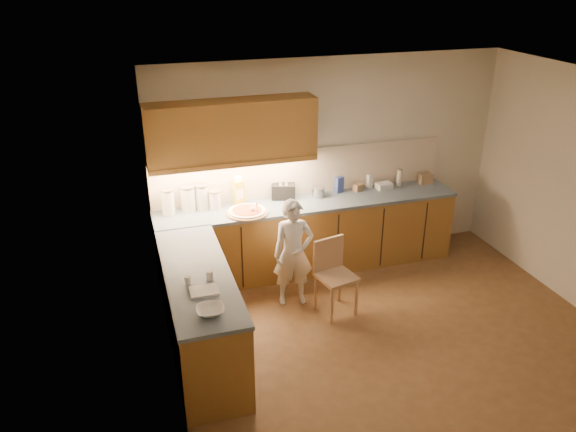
# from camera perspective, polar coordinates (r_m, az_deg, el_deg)

# --- Properties ---
(room) EXTENTS (4.54, 4.50, 2.62)m
(room) POSITION_cam_1_polar(r_m,az_deg,el_deg) (5.30, 12.20, 2.57)
(room) COLOR brown
(room) RESTS_ON ground
(l_counter) EXTENTS (3.77, 2.62, 0.92)m
(l_counter) POSITION_cam_1_polar(r_m,az_deg,el_deg) (6.54, -1.16, -4.27)
(l_counter) COLOR olive
(l_counter) RESTS_ON ground
(backsplash) EXTENTS (3.75, 0.02, 0.58)m
(backsplash) POSITION_cam_1_polar(r_m,az_deg,el_deg) (7.02, 1.43, 4.53)
(backsplash) COLOR beige
(backsplash) RESTS_ON l_counter
(upper_cabinets) EXTENTS (1.95, 0.36, 0.73)m
(upper_cabinets) POSITION_cam_1_polar(r_m,az_deg,el_deg) (6.45, -5.74, 8.57)
(upper_cabinets) COLOR olive
(upper_cabinets) RESTS_ON ground
(pizza_on_board) EXTENTS (0.49, 0.49, 0.20)m
(pizza_on_board) POSITION_cam_1_polar(r_m,az_deg,el_deg) (6.55, -4.16, 0.45)
(pizza_on_board) COLOR tan
(pizza_on_board) RESTS_ON l_counter
(child) EXTENTS (0.49, 0.35, 1.26)m
(child) POSITION_cam_1_polar(r_m,az_deg,el_deg) (6.28, 0.55, -3.78)
(child) COLOR silver
(child) RESTS_ON ground
(wooden_chair) EXTENTS (0.46, 0.46, 0.85)m
(wooden_chair) POSITION_cam_1_polar(r_m,az_deg,el_deg) (6.23, 4.61, -5.56)
(wooden_chair) COLOR tan
(wooden_chair) RESTS_ON ground
(mixing_bowl) EXTENTS (0.24, 0.24, 0.06)m
(mixing_bowl) POSITION_cam_1_polar(r_m,az_deg,el_deg) (4.79, -7.91, -9.50)
(mixing_bowl) COLOR white
(mixing_bowl) RESTS_ON l_counter
(canister_a) EXTENTS (0.16, 0.16, 0.31)m
(canister_a) POSITION_cam_1_polar(r_m,az_deg,el_deg) (6.60, -12.10, 1.43)
(canister_a) COLOR white
(canister_a) RESTS_ON l_counter
(canister_b) EXTENTS (0.18, 0.18, 0.31)m
(canister_b) POSITION_cam_1_polar(r_m,az_deg,el_deg) (6.66, -10.12, 1.78)
(canister_b) COLOR silver
(canister_b) RESTS_ON l_counter
(canister_c) EXTENTS (0.16, 0.16, 0.31)m
(canister_c) POSITION_cam_1_polar(r_m,az_deg,el_deg) (6.68, -8.73, 1.96)
(canister_c) COLOR silver
(canister_c) RESTS_ON l_counter
(canister_d) EXTENTS (0.14, 0.14, 0.23)m
(canister_d) POSITION_cam_1_polar(r_m,az_deg,el_deg) (6.68, -7.43, 1.66)
(canister_d) COLOR white
(canister_d) RESTS_ON l_counter
(oil_jug) EXTENTS (0.15, 0.13, 0.36)m
(oil_jug) POSITION_cam_1_polar(r_m,az_deg,el_deg) (6.74, -5.01, 2.46)
(oil_jug) COLOR gold
(oil_jug) RESTS_ON l_counter
(toaster) EXTENTS (0.32, 0.24, 0.19)m
(toaster) POSITION_cam_1_polar(r_m,az_deg,el_deg) (6.93, -0.48, 2.51)
(toaster) COLOR black
(toaster) RESTS_ON l_counter
(steel_pot) EXTENTS (0.17, 0.17, 0.13)m
(steel_pot) POSITION_cam_1_polar(r_m,az_deg,el_deg) (7.00, 3.06, 2.46)
(steel_pot) COLOR #A2A2A6
(steel_pot) RESTS_ON l_counter
(blue_box) EXTENTS (0.12, 0.10, 0.20)m
(blue_box) POSITION_cam_1_polar(r_m,az_deg,el_deg) (7.15, 5.21, 3.20)
(blue_box) COLOR #2F408D
(blue_box) RESTS_ON l_counter
(card_box_a) EXTENTS (0.15, 0.13, 0.09)m
(card_box_a) POSITION_cam_1_polar(r_m,az_deg,el_deg) (7.25, 7.15, 2.92)
(card_box_a) COLOR #9A7B53
(card_box_a) RESTS_ON l_counter
(white_bottle) EXTENTS (0.07, 0.07, 0.18)m
(white_bottle) POSITION_cam_1_polar(r_m,az_deg,el_deg) (7.34, 8.28, 3.52)
(white_bottle) COLOR silver
(white_bottle) RESTS_ON l_counter
(flat_pack) EXTENTS (0.21, 0.15, 0.08)m
(flat_pack) POSITION_cam_1_polar(r_m,az_deg,el_deg) (7.35, 9.73, 3.03)
(flat_pack) COLOR silver
(flat_pack) RESTS_ON l_counter
(tall_jar) EXTENTS (0.07, 0.07, 0.23)m
(tall_jar) POSITION_cam_1_polar(r_m,az_deg,el_deg) (7.47, 11.25, 3.88)
(tall_jar) COLOR beige
(tall_jar) RESTS_ON l_counter
(card_box_b) EXTENTS (0.18, 0.14, 0.14)m
(card_box_b) POSITION_cam_1_polar(r_m,az_deg,el_deg) (7.65, 13.75, 3.76)
(card_box_b) COLOR #9E7B55
(card_box_b) RESTS_ON l_counter
(dough_cloth) EXTENTS (0.25, 0.20, 0.02)m
(dough_cloth) POSITION_cam_1_polar(r_m,az_deg,el_deg) (5.09, -8.52, -7.52)
(dough_cloth) COLOR silver
(dough_cloth) RESTS_ON l_counter
(spice_jar_a) EXTENTS (0.07, 0.07, 0.08)m
(spice_jar_a) POSITION_cam_1_polar(r_m,az_deg,el_deg) (5.22, -10.17, -6.42)
(spice_jar_a) COLOR silver
(spice_jar_a) RESTS_ON l_counter
(spice_jar_b) EXTENTS (0.08, 0.08, 0.09)m
(spice_jar_b) POSITION_cam_1_polar(r_m,az_deg,el_deg) (5.25, -7.95, -5.96)
(spice_jar_b) COLOR white
(spice_jar_b) RESTS_ON l_counter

